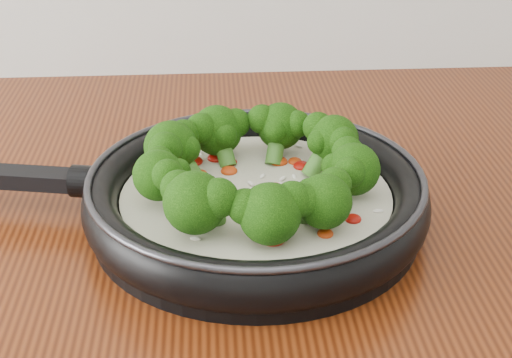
{
  "coord_description": "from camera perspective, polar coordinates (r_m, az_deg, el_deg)",
  "views": [
    {
      "loc": [
        0.1,
        0.41,
        1.28
      ],
      "look_at": [
        0.14,
        1.05,
        0.95
      ],
      "focal_mm": 52.31,
      "sensor_mm": 36.0,
      "label": 1
    }
  ],
  "objects": [
    {
      "name": "skillet",
      "position": [
        0.72,
        -0.28,
        -0.99
      ],
      "size": [
        0.55,
        0.39,
        0.1
      ],
      "color": "black",
      "rests_on": "counter"
    }
  ]
}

